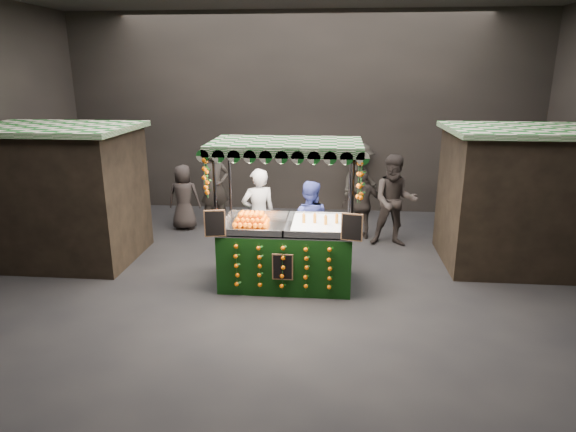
{
  "coord_description": "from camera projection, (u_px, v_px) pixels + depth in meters",
  "views": [
    {
      "loc": [
        0.84,
        -7.79,
        3.59
      ],
      "look_at": [
        0.05,
        0.6,
        1.1
      ],
      "focal_mm": 30.89,
      "sensor_mm": 36.0,
      "label": 1
    }
  ],
  "objects": [
    {
      "name": "shopper_1",
      "position": [
        395.0,
        201.0,
        10.29
      ],
      "size": [
        0.97,
        0.77,
        1.94
      ],
      "rotation": [
        0.0,
        0.0,
        -0.04
      ],
      "color": "#2B2523",
      "rests_on": "ground"
    },
    {
      "name": "shopper_2",
      "position": [
        363.0,
        205.0,
        10.79
      ],
      "size": [
        0.92,
        0.45,
        1.53
      ],
      "rotation": [
        0.0,
        0.0,
        3.22
      ],
      "color": "#282320",
      "rests_on": "ground"
    },
    {
      "name": "vendor_grey",
      "position": [
        259.0,
        215.0,
        9.53
      ],
      "size": [
        0.78,
        0.67,
        1.81
      ],
      "rotation": [
        0.0,
        0.0,
        3.56
      ],
      "color": "gray",
      "rests_on": "ground"
    },
    {
      "name": "juice_stall",
      "position": [
        287.0,
        242.0,
        8.45
      ],
      "size": [
        2.56,
        1.51,
        2.48
      ],
      "color": "black",
      "rests_on": "ground"
    },
    {
      "name": "neighbour_stall_right",
      "position": [
        525.0,
        198.0,
        9.2
      ],
      "size": [
        3.0,
        2.2,
        2.6
      ],
      "color": "black",
      "rests_on": "ground"
    },
    {
      "name": "market_hall",
      "position": [
        281.0,
        84.0,
        7.57
      ],
      "size": [
        12.1,
        10.1,
        5.05
      ],
      "color": "black",
      "rests_on": "ground"
    },
    {
      "name": "shopper_3",
      "position": [
        360.0,
        180.0,
        12.53
      ],
      "size": [
        1.3,
        1.32,
        1.82
      ],
      "rotation": [
        0.0,
        0.0,
        0.82
      ],
      "color": "#2A2722",
      "rests_on": "ground"
    },
    {
      "name": "shopper_4",
      "position": [
        184.0,
        197.0,
        11.45
      ],
      "size": [
        0.76,
        0.52,
        1.52
      ],
      "rotation": [
        0.0,
        0.0,
        3.19
      ],
      "color": "#2B2423",
      "rests_on": "ground"
    },
    {
      "name": "shopper_0",
      "position": [
        215.0,
        187.0,
        11.64
      ],
      "size": [
        0.82,
        0.73,
        1.89
      ],
      "rotation": [
        0.0,
        0.0,
        0.52
      ],
      "color": "#2D2825",
      "rests_on": "ground"
    },
    {
      "name": "neighbour_stall_left",
      "position": [
        59.0,
        193.0,
        9.51
      ],
      "size": [
        3.0,
        2.2,
        2.6
      ],
      "color": "black",
      "rests_on": "ground"
    },
    {
      "name": "ground",
      "position": [
        282.0,
        287.0,
        8.53
      ],
      "size": [
        12.0,
        12.0,
        0.0
      ],
      "primitive_type": "plane",
      "color": "black",
      "rests_on": "ground"
    },
    {
      "name": "vendor_blue",
      "position": [
        309.0,
        224.0,
        9.25
      ],
      "size": [
        0.86,
        0.7,
        1.65
      ],
      "rotation": [
        0.0,
        0.0,
        3.04
      ],
      "color": "navy",
      "rests_on": "ground"
    }
  ]
}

